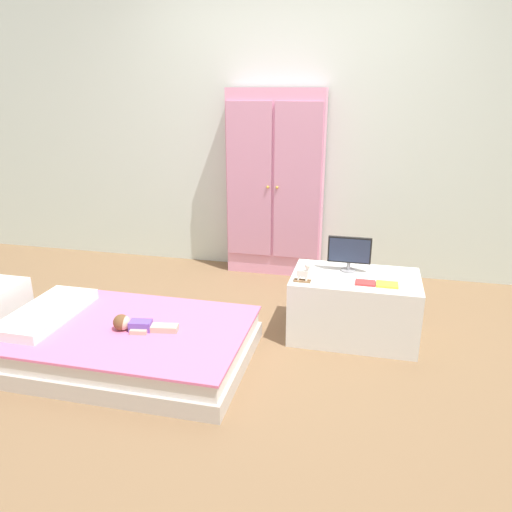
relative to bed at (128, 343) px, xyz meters
name	(u,v)px	position (x,y,z in m)	size (l,w,h in m)	color
ground_plane	(249,349)	(0.69, 0.31, -0.12)	(10.00, 10.00, 0.02)	brown
back_wall	(293,118)	(0.69, 1.88, 1.24)	(6.40, 0.05, 2.70)	silver
bed	(128,343)	(0.00, 0.00, 0.00)	(1.49, 0.96, 0.22)	beige
pillow	(47,313)	(-0.54, 0.00, 0.15)	(0.32, 0.69, 0.07)	white
doll	(133,324)	(0.07, -0.03, 0.15)	(0.39, 0.15, 0.10)	#6B4CB2
wardrobe	(275,184)	(0.58, 1.73, 0.69)	(0.83, 0.25, 1.60)	#E599BC
tv_stand	(354,306)	(1.34, 0.63, 0.11)	(0.83, 0.52, 0.43)	silver
tv_monitor	(349,252)	(1.28, 0.72, 0.46)	(0.29, 0.10, 0.24)	#99999E
rocking_horse_toy	(304,273)	(1.02, 0.46, 0.38)	(0.11, 0.04, 0.13)	#8E6642
book_red	(365,283)	(1.40, 0.51, 0.33)	(0.12, 0.09, 0.01)	#CC3838
book_yellow	(387,285)	(1.54, 0.51, 0.33)	(0.13, 0.10, 0.01)	gold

